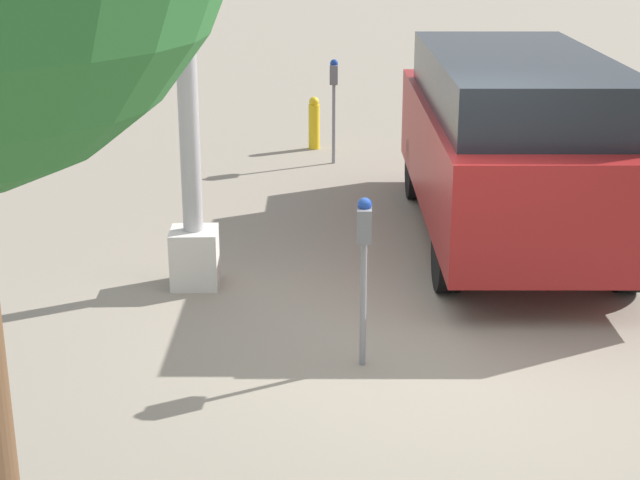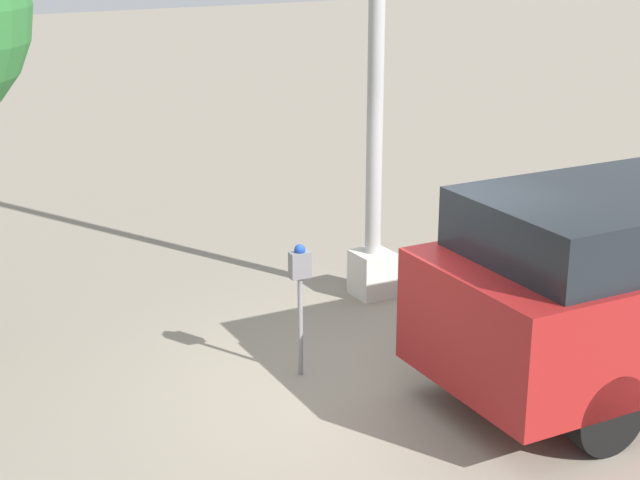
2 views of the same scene
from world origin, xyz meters
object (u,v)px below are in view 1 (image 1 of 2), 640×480
at_px(lamp_post, 185,45).
at_px(parked_van, 512,139).
at_px(fire_hydrant, 314,123).
at_px(parking_meter_near, 364,243).
at_px(parking_meter_far, 334,87).

xyz_separation_m(lamp_post, parked_van, (1.29, -3.25, -1.15)).
bearing_deg(fire_hydrant, parking_meter_near, -178.73).
bearing_deg(lamp_post, parking_meter_far, -18.13).
distance_m(lamp_post, fire_hydrant, 6.05).
bearing_deg(lamp_post, parked_van, -68.36).
relative_size(parking_meter_near, lamp_post, 0.22).
xyz_separation_m(parking_meter_far, fire_hydrant, (0.90, 0.25, -0.69)).
bearing_deg(lamp_post, parking_meter_near, -140.70).
bearing_deg(fire_hydrant, parking_meter_far, -164.54).
relative_size(parking_meter_far, fire_hydrant, 1.87).
xyz_separation_m(lamp_post, fire_hydrant, (5.61, -1.29, -1.87)).
bearing_deg(parked_van, lamp_post, 113.70).
height_order(parked_van, fire_hydrant, parked_van).
height_order(lamp_post, fire_hydrant, lamp_post).
bearing_deg(fire_hydrant, lamp_post, 167.02).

